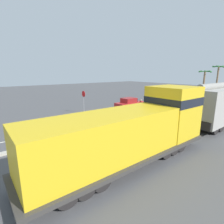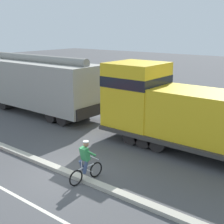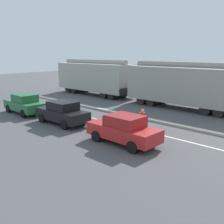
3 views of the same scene
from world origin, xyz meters
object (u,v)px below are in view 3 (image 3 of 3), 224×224
object	(u,v)px
hopper_car_lead	(183,86)
hopper_car_middle	(94,77)
parked_car_black	(62,113)
parked_car_red	(124,129)
pedestrian_by_cars	(142,121)
parked_car_green	(25,104)

from	to	relation	value
hopper_car_lead	hopper_car_middle	size ratio (longest dim) A/B	1.00
hopper_car_lead	parked_car_black	bearing A→B (deg)	161.82
parked_car_red	hopper_car_middle	bearing A→B (deg)	52.51
hopper_car_middle	pedestrian_by_cars	bearing A→B (deg)	-122.44
hopper_car_lead	parked_car_red	world-z (taller)	hopper_car_lead
parked_car_red	parked_car_green	world-z (taller)	same
parked_car_black	pedestrian_by_cars	distance (m)	5.94
parked_car_red	parked_car_green	bearing A→B (deg)	90.32
parked_car_red	pedestrian_by_cars	bearing A→B (deg)	6.40
parked_car_green	hopper_car_middle	bearing A→B (deg)	16.50
hopper_car_lead	parked_car_green	distance (m)	13.74
hopper_car_lead	parked_car_black	size ratio (longest dim) A/B	2.50
hopper_car_middle	parked_car_green	world-z (taller)	hopper_car_middle
parked_car_green	parked_car_black	bearing A→B (deg)	-87.51
parked_car_green	pedestrian_by_cars	world-z (taller)	same
hopper_car_lead	parked_car_black	distance (m)	11.21
hopper_car_lead	parked_car_red	size ratio (longest dim) A/B	2.52
hopper_car_lead	hopper_car_middle	distance (m)	11.60
parked_car_green	pedestrian_by_cars	bearing A→B (deg)	-79.08
parked_car_black	parked_car_green	bearing A→B (deg)	92.49
parked_car_black	parked_car_green	size ratio (longest dim) A/B	1.00
hopper_car_middle	parked_car_red	bearing A→B (deg)	-127.49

